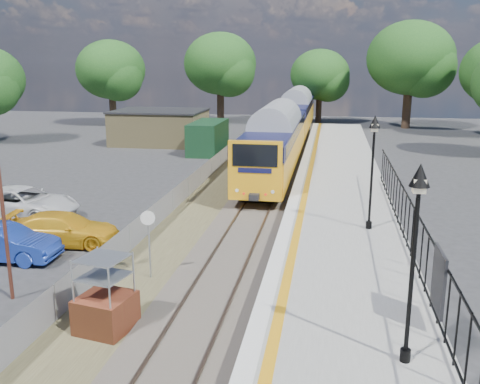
% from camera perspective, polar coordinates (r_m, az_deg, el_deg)
% --- Properties ---
extents(ground, '(120.00, 120.00, 0.00)m').
position_cam_1_polar(ground, '(17.53, -3.28, -11.74)').
color(ground, '#2D2D30').
rests_on(ground, ground).
extents(track_bed, '(5.90, 80.00, 0.29)m').
position_cam_1_polar(track_bed, '(26.48, 0.39, -2.53)').
color(track_bed, '#473F38').
rests_on(track_bed, ground).
extents(platform, '(5.00, 70.00, 0.90)m').
position_cam_1_polar(platform, '(24.46, 10.63, -3.29)').
color(platform, gray).
rests_on(platform, ground).
extents(platform_edge, '(0.90, 70.00, 0.01)m').
position_cam_1_polar(platform_edge, '(24.37, 5.83, -2.07)').
color(platform_edge, silver).
rests_on(platform_edge, platform).
extents(victorian_lamp_south, '(0.44, 0.44, 4.60)m').
position_cam_1_polar(victorian_lamp_south, '(12.00, 18.31, -2.70)').
color(victorian_lamp_south, black).
rests_on(victorian_lamp_south, platform).
extents(victorian_lamp_north, '(0.44, 0.44, 4.60)m').
position_cam_1_polar(victorian_lamp_north, '(21.70, 14.06, 4.79)').
color(victorian_lamp_north, black).
rests_on(victorian_lamp_north, platform).
extents(palisade_fence, '(0.12, 26.00, 2.00)m').
position_cam_1_polar(palisade_fence, '(18.77, 18.22, -4.65)').
color(palisade_fence, black).
rests_on(palisade_fence, platform).
extents(wire_fence, '(0.06, 52.00, 1.20)m').
position_cam_1_polar(wire_fence, '(29.33, -6.07, 0.05)').
color(wire_fence, '#999EA3').
rests_on(wire_fence, ground).
extents(outbuilding, '(10.80, 10.10, 3.12)m').
position_cam_1_polar(outbuilding, '(49.19, -7.62, 6.71)').
color(outbuilding, '#918252').
rests_on(outbuilding, ground).
extents(tree_line, '(56.80, 43.80, 11.88)m').
position_cam_1_polar(tree_line, '(57.44, 7.67, 12.81)').
color(tree_line, '#332319').
rests_on(tree_line, ground).
extents(train, '(2.82, 40.83, 3.51)m').
position_cam_1_polar(train, '(46.49, 5.21, 7.38)').
color(train, orange).
rests_on(train, ground).
extents(brick_plinth, '(1.67, 1.67, 2.29)m').
position_cam_1_polar(brick_plinth, '(15.86, -14.22, -10.68)').
color(brick_plinth, brown).
rests_on(brick_plinth, ground).
extents(speed_sign, '(0.49, 0.19, 2.53)m').
position_cam_1_polar(speed_sign, '(18.94, -9.72, -4.41)').
color(speed_sign, '#999EA3').
rests_on(speed_sign, ground).
extents(carpark_lamp, '(0.25, 0.50, 6.71)m').
position_cam_1_polar(carpark_lamp, '(18.13, -24.23, 0.77)').
color(carpark_lamp, '#4D2519').
rests_on(carpark_lamp, ground).
extents(car_blue, '(4.29, 1.56, 1.41)m').
position_cam_1_polar(car_blue, '(22.66, -23.90, -5.00)').
color(car_blue, navy).
rests_on(car_blue, ground).
extents(car_yellow, '(4.89, 2.43, 1.37)m').
position_cam_1_polar(car_yellow, '(23.65, -18.30, -3.78)').
color(car_yellow, gold).
rests_on(car_yellow, ground).
extents(car_white, '(5.73, 3.06, 1.53)m').
position_cam_1_polar(car_white, '(28.28, -22.13, -1.09)').
color(car_white, silver).
rests_on(car_white, ground).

